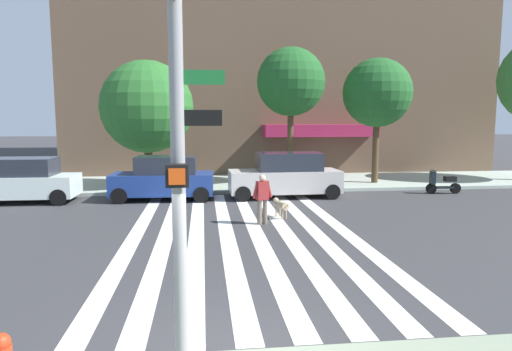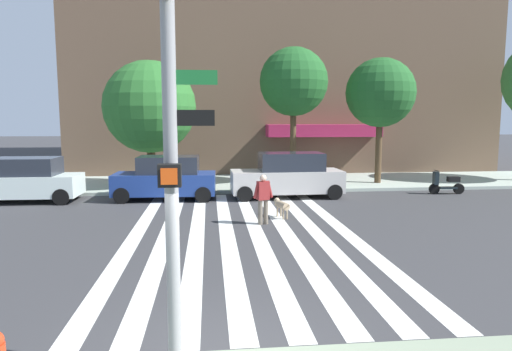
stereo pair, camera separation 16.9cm
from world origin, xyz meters
name	(u,v)px [view 1 (the left image)]	position (x,y,z in m)	size (l,w,h in m)	color
ground_plane	(217,234)	(0.00, 7.26, 0.00)	(160.00, 160.00, 0.00)	#353538
sidewalk_far	(211,183)	(0.00, 17.51, 0.07)	(80.00, 6.00, 0.15)	#A5B2A4
crosswalk_stripes	(241,233)	(0.74, 7.26, 0.00)	(6.75, 13.91, 0.01)	silver
traffic_light_pole	(177,112)	(-0.69, -0.41, 3.52)	(0.74, 0.46, 5.80)	gray
parked_car_near_curb	(18,181)	(-7.96, 13.31, 0.90)	(4.79, 1.94, 1.85)	silver
parked_car_behind_first	(164,179)	(-2.06, 13.31, 0.91)	(4.32, 2.03, 1.86)	navy
parked_car_third_in_line	(286,176)	(3.20, 13.31, 0.95)	(4.86, 1.98, 1.97)	beige
parked_scooter	(443,183)	(10.60, 13.40, 0.48)	(1.63, 0.50, 1.11)	black
street_tree_nearest	(147,107)	(-3.00, 16.10, 3.98)	(4.39, 4.39, 6.04)	#4C3823
street_tree_middle	(291,82)	(4.04, 16.65, 5.25)	(3.43, 3.43, 6.84)	#4C3823
street_tree_further	(377,93)	(8.44, 16.32, 4.72)	(3.49, 3.49, 6.34)	#4C3823
pedestrian_dog_walker	(262,196)	(1.52, 8.31, 0.93)	(0.70, 0.34, 1.64)	#6B6051
dog_on_leash	(280,205)	(2.28, 9.25, 0.44)	(0.47, 1.07, 0.65)	tan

